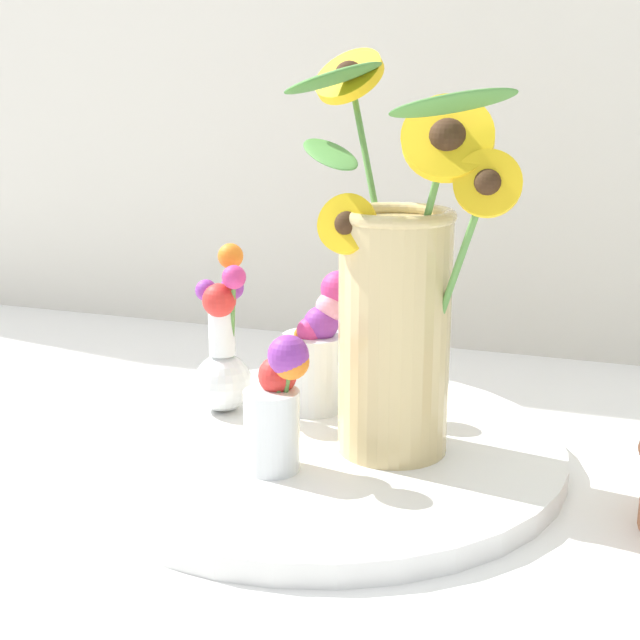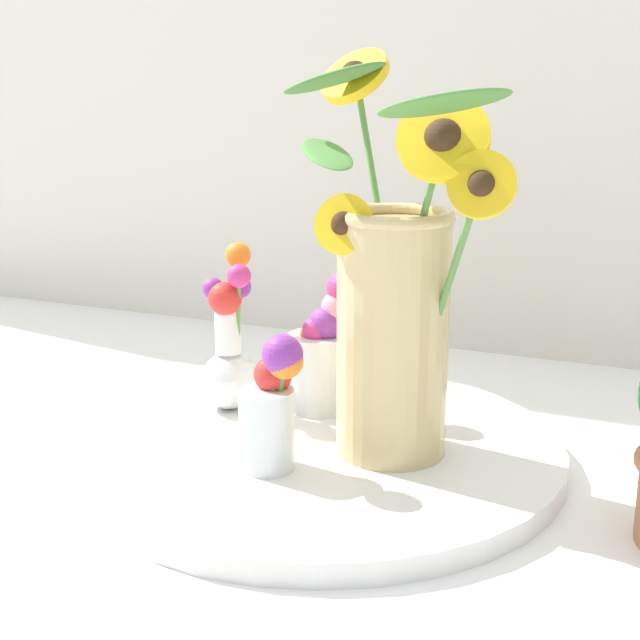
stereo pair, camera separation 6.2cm
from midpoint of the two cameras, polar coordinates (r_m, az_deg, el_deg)
The scene contains 6 objects.
ground_plane at distance 0.90m, azimuth -3.13°, elevation -11.61°, with size 6.00×6.00×0.00m, color white.
serving_tray at distance 0.99m, azimuth -1.80°, elevation -8.29°, with size 0.53×0.53×0.02m.
mason_jar_sunflowers at distance 0.92m, azimuth 2.85°, elevation 1.01°, with size 0.27×0.27×0.43m.
vase_small_center at distance 0.89m, azimuth -4.76°, elevation -5.41°, with size 0.07×0.06×0.14m.
vase_bulb_right at distance 1.06m, azimuth -7.88°, elevation -1.94°, with size 0.07×0.08×0.20m.
vase_small_back at distance 1.06m, azimuth -1.86°, elevation -2.09°, with size 0.09×0.07×0.17m.
Camera 1 is at (0.29, -0.76, 0.40)m, focal length 50.00 mm.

